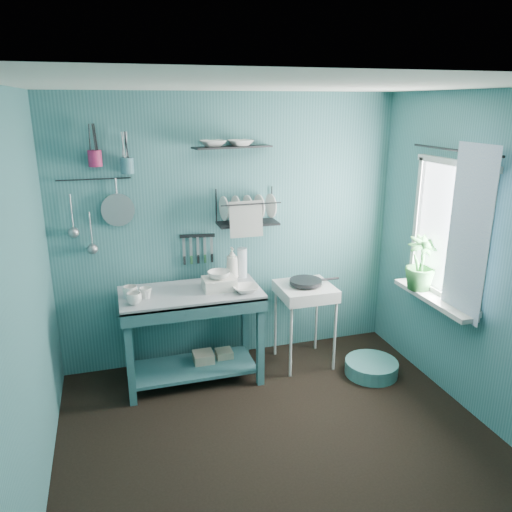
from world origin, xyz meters
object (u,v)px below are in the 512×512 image
object	(u,v)px
work_counter	(192,336)
storage_tin_small	(224,360)
soap_bottle	(232,263)
floor_basin	(371,368)
utensil_cup_teal	(127,166)
hotplate_stand	(304,324)
water_bottle	(242,263)
dish_rack	(248,207)
potted_plant	(421,263)
frying_pan	(306,282)
mug_right	(130,292)
utensil_cup_magenta	(95,158)
wash_tub	(219,283)
mug_mid	(146,293)
colander	(118,210)
storage_tin_large	(204,364)

from	to	relation	value
work_counter	storage_tin_small	bearing A→B (deg)	3.36
soap_bottle	floor_basin	world-z (taller)	soap_bottle
work_counter	utensil_cup_teal	distance (m)	1.57
work_counter	hotplate_stand	bearing A→B (deg)	-11.00
work_counter	soap_bottle	xyz separation A→B (m)	(0.42, 0.20, 0.58)
water_bottle	dish_rack	xyz separation A→B (m)	(0.07, 0.04, 0.51)
work_counter	potted_plant	bearing A→B (deg)	-24.89
work_counter	potted_plant	distance (m)	2.10
soap_bottle	frying_pan	bearing A→B (deg)	-16.25
mug_right	utensil_cup_teal	size ratio (longest dim) A/B	0.95
floor_basin	utensil_cup_magenta	bearing A→B (deg)	162.93
work_counter	wash_tub	bearing A→B (deg)	-16.15
mug_mid	utensil_cup_teal	bearing A→B (deg)	98.76
dish_rack	utensil_cup_magenta	distance (m)	1.36
mug_right	colander	distance (m)	0.71
soap_bottle	work_counter	bearing A→B (deg)	-154.54
water_bottle	mug_mid	bearing A→B (deg)	-162.72
mug_right	colander	size ratio (longest dim) A/B	0.44
potted_plant	storage_tin_large	size ratio (longest dim) A/B	2.17
hotplate_stand	dish_rack	world-z (taller)	dish_rack
colander	storage_tin_large	distance (m)	1.58
soap_bottle	storage_tin_small	xyz separation A→B (m)	(-0.12, -0.12, -0.90)
water_bottle	frying_pan	xyz separation A→B (m)	(0.55, -0.21, -0.17)
dish_rack	storage_tin_small	xyz separation A→B (m)	(-0.29, -0.18, -1.40)
work_counter	utensil_cup_teal	xyz separation A→B (m)	(-0.44, 0.31, 1.48)
soap_bottle	water_bottle	bearing A→B (deg)	11.31
potted_plant	mug_mid	bearing A→B (deg)	170.23
work_counter	soap_bottle	size ratio (longest dim) A/B	4.03
work_counter	storage_tin_small	world-z (taller)	work_counter
mug_mid	storage_tin_small	xyz separation A→B (m)	(0.68, 0.14, -0.80)
work_counter	storage_tin_small	distance (m)	0.45
utensil_cup_magenta	potted_plant	world-z (taller)	utensil_cup_magenta
dish_rack	colander	distance (m)	1.13
storage_tin_small	wash_tub	bearing A→B (deg)	-116.57
wash_tub	floor_basin	xyz separation A→B (m)	(1.33, -0.36, -0.84)
storage_tin_large	floor_basin	size ratio (longest dim) A/B	0.46
utensil_cup_teal	storage_tin_small	world-z (taller)	utensil_cup_teal
soap_bottle	dish_rack	world-z (taller)	dish_rack
wash_tub	utensil_cup_magenta	xyz separation A→B (m)	(-0.94, 0.33, 1.07)
wash_tub	dish_rack	distance (m)	0.74
floor_basin	frying_pan	bearing A→B (deg)	142.50
dish_rack	colander	world-z (taller)	colander
soap_bottle	utensil_cup_teal	bearing A→B (deg)	172.48
wash_tub	soap_bottle	distance (m)	0.30
dish_rack	potted_plant	size ratio (longest dim) A/B	1.15
mug_right	colander	xyz separation A→B (m)	(-0.04, 0.34, 0.63)
utensil_cup_magenta	work_counter	bearing A→B (deg)	-24.51
hotplate_stand	colander	distance (m)	2.00
storage_tin_large	floor_basin	xyz separation A→B (m)	(1.48, -0.43, -0.04)
utensil_cup_magenta	mug_right	bearing A→B (deg)	-59.16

